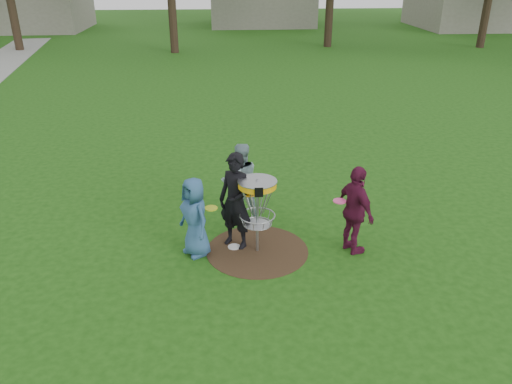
{
  "coord_description": "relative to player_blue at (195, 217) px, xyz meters",
  "views": [
    {
      "loc": [
        -0.58,
        -7.52,
        4.62
      ],
      "look_at": [
        0.0,
        0.3,
        1.0
      ],
      "focal_mm": 35.0,
      "sensor_mm": 36.0,
      "label": 1
    }
  ],
  "objects": [
    {
      "name": "disc_golf_basket",
      "position": [
        1.06,
        0.0,
        0.31
      ],
      "size": [
        0.66,
        0.67,
        1.38
      ],
      "color": "#9EA0A5",
      "rests_on": "ground"
    },
    {
      "name": "player_black",
      "position": [
        0.7,
        0.22,
        0.16
      ],
      "size": [
        0.76,
        0.7,
        1.74
      ],
      "primitive_type": "imported",
      "rotation": [
        0.0,
        0.0,
        -0.6
      ],
      "color": "black",
      "rests_on": "ground"
    },
    {
      "name": "player_blue",
      "position": [
        0.0,
        0.0,
        0.0
      ],
      "size": [
        0.76,
        0.82,
        1.41
      ],
      "primitive_type": "imported",
      "rotation": [
        0.0,
        0.0,
        -0.97
      ],
      "color": "#2E557F",
      "rests_on": "ground"
    },
    {
      "name": "disc_on_grass",
      "position": [
        0.65,
        0.14,
        -0.7
      ],
      "size": [
        0.22,
        0.22,
        0.02
      ],
      "primitive_type": "cylinder",
      "color": "white",
      "rests_on": "ground"
    },
    {
      "name": "dirt_patch",
      "position": [
        1.06,
        0.0,
        -0.7
      ],
      "size": [
        1.8,
        1.8,
        0.01
      ],
      "primitive_type": "cylinder",
      "color": "#47331E",
      "rests_on": "ground"
    },
    {
      "name": "player_maroon",
      "position": [
        2.72,
        -0.13,
        0.09
      ],
      "size": [
        0.7,
        1.01,
        1.59
      ],
      "primitive_type": "imported",
      "rotation": [
        0.0,
        0.0,
        1.94
      ],
      "color": "#581431",
      "rests_on": "ground"
    },
    {
      "name": "ground",
      "position": [
        1.06,
        0.0,
        -0.71
      ],
      "size": [
        100.0,
        100.0,
        0.0
      ],
      "primitive_type": "plane",
      "color": "#19470F",
      "rests_on": "ground"
    },
    {
      "name": "held_discs",
      "position": [
        1.13,
        0.25,
        0.26
      ],
      "size": [
        2.38,
        1.37,
        0.22
      ],
      "color": "#BFD117",
      "rests_on": "ground"
    },
    {
      "name": "player_grey",
      "position": [
        0.83,
        1.32,
        0.06
      ],
      "size": [
        0.86,
        0.74,
        1.54
      ],
      "primitive_type": "imported",
      "rotation": [
        0.0,
        0.0,
        3.38
      ],
      "color": "#79959C",
      "rests_on": "ground"
    }
  ]
}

